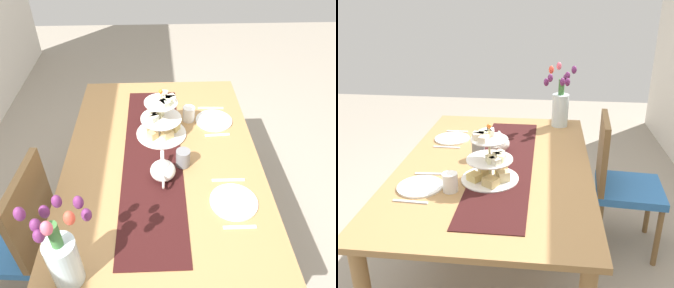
# 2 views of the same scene
# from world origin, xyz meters

# --- Properties ---
(ground_plane) EXTENTS (8.00, 8.00, 0.00)m
(ground_plane) POSITION_xyz_m (0.00, 0.00, 0.00)
(ground_plane) COLOR gray
(dining_table) EXTENTS (1.66, 1.07, 0.72)m
(dining_table) POSITION_xyz_m (0.00, 0.00, 0.64)
(dining_table) COLOR #A37747
(dining_table) RESTS_ON ground_plane
(chair_left) EXTENTS (0.45, 0.45, 0.91)m
(chair_left) POSITION_xyz_m (-0.31, 0.76, 0.50)
(chair_left) COLOR brown
(chair_left) RESTS_ON ground_plane
(table_runner) EXTENTS (1.36, 0.32, 0.00)m
(table_runner) POSITION_xyz_m (0.00, 0.05, 0.73)
(table_runner) COLOR black
(table_runner) RESTS_ON dining_table
(tiered_cake_stand) EXTENTS (0.30, 0.30, 0.30)m
(tiered_cake_stand) POSITION_xyz_m (0.21, 0.00, 0.83)
(tiered_cake_stand) COLOR beige
(tiered_cake_stand) RESTS_ON table_runner
(teapot) EXTENTS (0.24, 0.13, 0.14)m
(teapot) POSITION_xyz_m (-0.16, 0.00, 0.78)
(teapot) COLOR white
(teapot) RESTS_ON table_runner
(tulip_vase) EXTENTS (0.20, 0.22, 0.45)m
(tulip_vase) POSITION_xyz_m (-0.69, 0.38, 0.89)
(tulip_vase) COLOR silver
(tulip_vase) RESTS_ON dining_table
(dinner_plate_left) EXTENTS (0.23, 0.23, 0.01)m
(dinner_plate_left) POSITION_xyz_m (-0.34, -0.34, 0.73)
(dinner_plate_left) COLOR white
(dinner_plate_left) RESTS_ON dining_table
(fork_left) EXTENTS (0.02, 0.15, 0.01)m
(fork_left) POSITION_xyz_m (-0.48, -0.34, 0.73)
(fork_left) COLOR silver
(fork_left) RESTS_ON dining_table
(knife_left) EXTENTS (0.02, 0.17, 0.01)m
(knife_left) POSITION_xyz_m (-0.19, -0.34, 0.73)
(knife_left) COLOR silver
(knife_left) RESTS_ON dining_table
(dinner_plate_right) EXTENTS (0.23, 0.23, 0.01)m
(dinner_plate_right) POSITION_xyz_m (0.33, -0.34, 0.73)
(dinner_plate_right) COLOR white
(dinner_plate_right) RESTS_ON dining_table
(fork_right) EXTENTS (0.02, 0.15, 0.01)m
(fork_right) POSITION_xyz_m (0.18, -0.34, 0.73)
(fork_right) COLOR silver
(fork_right) RESTS_ON dining_table
(knife_right) EXTENTS (0.02, 0.17, 0.01)m
(knife_right) POSITION_xyz_m (0.47, -0.34, 0.73)
(knife_right) COLOR silver
(knife_right) RESTS_ON dining_table
(mug_grey) EXTENTS (0.08, 0.08, 0.09)m
(mug_grey) POSITION_xyz_m (-0.07, -0.11, 0.77)
(mug_grey) COLOR slate
(mug_grey) RESTS_ON table_runner
(mug_white_text) EXTENTS (0.08, 0.08, 0.09)m
(mug_white_text) POSITION_xyz_m (0.34, -0.18, 0.77)
(mug_white_text) COLOR white
(mug_white_text) RESTS_ON dining_table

